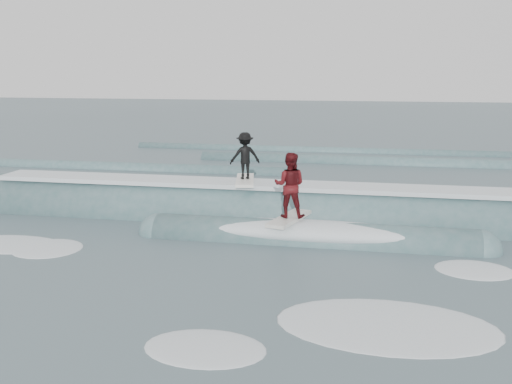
# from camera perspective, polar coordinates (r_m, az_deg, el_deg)

# --- Properties ---
(ground) EXTENTS (160.00, 160.00, 0.00)m
(ground) POSITION_cam_1_polar(r_m,az_deg,el_deg) (12.88, -4.39, -9.41)
(ground) COLOR #3B4F57
(ground) RESTS_ON ground
(breaking_wave) EXTENTS (24.13, 3.92, 2.27)m
(breaking_wave) POSITION_cam_1_polar(r_m,az_deg,el_deg) (18.10, 1.25, -2.89)
(breaking_wave) COLOR #3C6265
(breaking_wave) RESTS_ON ground
(surfer_black) EXTENTS (1.10, 2.07, 1.59)m
(surfer_black) POSITION_cam_1_polar(r_m,az_deg,el_deg) (18.18, -1.11, 3.35)
(surfer_black) COLOR white
(surfer_black) RESTS_ON ground
(surfer_red) EXTENTS (1.07, 2.07, 1.92)m
(surfer_red) POSITION_cam_1_polar(r_m,az_deg,el_deg) (15.82, 3.38, 0.39)
(surfer_red) COLOR silver
(surfer_red) RESTS_ON ground
(whitewater) EXTENTS (14.70, 6.43, 0.10)m
(whitewater) POSITION_cam_1_polar(r_m,az_deg,el_deg) (12.92, -3.86, -9.34)
(whitewater) COLOR white
(whitewater) RESTS_ON ground
(far_swells) EXTENTS (38.54, 8.65, 0.80)m
(far_swells) POSITION_cam_1_polar(r_m,az_deg,el_deg) (29.90, 2.39, 3.00)
(far_swells) COLOR #3C6265
(far_swells) RESTS_ON ground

